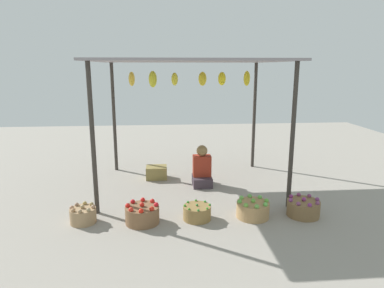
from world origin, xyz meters
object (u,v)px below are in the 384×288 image
(basket_potatoes, at_px, (83,215))
(basket_green_chilies, at_px, (197,212))
(wooden_crate_near_vendor, at_px, (157,172))
(vendor_person, at_px, (202,170))
(basket_purple_onions, at_px, (303,208))
(basket_green_apples, at_px, (253,209))
(basket_red_tomatoes, at_px, (142,214))

(basket_potatoes, relative_size, basket_green_chilies, 0.90)
(basket_green_chilies, relative_size, wooden_crate_near_vendor, 1.00)
(vendor_person, height_order, basket_purple_onions, vendor_person)
(basket_green_chilies, bearing_deg, vendor_person, 80.94)
(basket_purple_onions, xyz_separation_m, wooden_crate_near_vendor, (-2.26, 1.98, 0.00))
(basket_potatoes, height_order, basket_green_apples, basket_green_apples)
(basket_potatoes, distance_m, wooden_crate_near_vendor, 2.20)
(basket_potatoes, distance_m, basket_green_apples, 2.52)
(basket_red_tomatoes, xyz_separation_m, basket_green_apples, (1.66, 0.06, -0.01))
(vendor_person, distance_m, basket_green_chilies, 1.52)
(basket_potatoes, xyz_separation_m, basket_green_chilies, (1.67, -0.03, -0.01))
(vendor_person, height_order, wooden_crate_near_vendor, vendor_person)
(vendor_person, distance_m, basket_red_tomatoes, 1.88)
(basket_purple_onions, bearing_deg, basket_red_tomatoes, -179.06)
(basket_red_tomatoes, bearing_deg, basket_potatoes, 174.85)
(vendor_person, relative_size, basket_green_chilies, 1.87)
(vendor_person, xyz_separation_m, wooden_crate_near_vendor, (-0.88, 0.47, -0.17))
(basket_green_apples, xyz_separation_m, wooden_crate_near_vendor, (-1.48, 1.96, 0.00))
(basket_potatoes, relative_size, basket_red_tomatoes, 0.76)
(basket_green_chilies, xyz_separation_m, wooden_crate_near_vendor, (-0.64, 1.96, 0.02))
(basket_red_tomatoes, xyz_separation_m, wooden_crate_near_vendor, (0.17, 2.02, -0.01))
(wooden_crate_near_vendor, bearing_deg, vendor_person, -28.13)
(basket_purple_onions, bearing_deg, basket_green_chilies, 179.56)
(basket_green_apples, distance_m, basket_purple_onions, 0.78)
(basket_purple_onions, distance_m, wooden_crate_near_vendor, 3.01)
(basket_green_apples, bearing_deg, wooden_crate_near_vendor, 127.15)
(basket_potatoes, distance_m, basket_purple_onions, 3.30)
(basket_green_chilies, bearing_deg, basket_potatoes, 179.13)
(basket_green_apples, distance_m, wooden_crate_near_vendor, 2.46)
(basket_potatoes, bearing_deg, basket_red_tomatoes, -5.15)
(basket_purple_onions, bearing_deg, wooden_crate_near_vendor, 138.91)
(vendor_person, height_order, basket_red_tomatoes, vendor_person)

